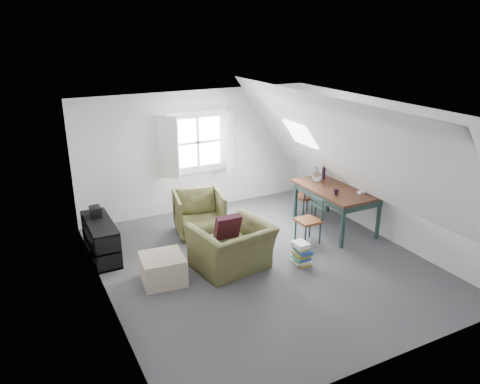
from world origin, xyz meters
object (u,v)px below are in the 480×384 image
dining_chair_far (307,196)px  magazine_stack (302,253)px  armchair_near (232,268)px  armchair_far (200,233)px  dining_table (336,193)px  dining_chair_near (310,220)px  media_shelf (102,241)px  ottoman (163,269)px

dining_chair_far → magazine_stack: (-1.26, -1.69, -0.23)m
armchair_near → magazine_stack: (1.08, -0.39, 0.19)m
armchair_far → dining_table: (2.41, -0.96, 0.72)m
dining_table → armchair_far: bearing=157.4°
dining_chair_near → dining_table: bearing=88.3°
magazine_stack → dining_table: bearing=33.5°
dining_table → media_shelf: size_ratio=1.34×
ottoman → dining_chair_far: bearing=18.8°
media_shelf → magazine_stack: (2.86, -1.75, -0.10)m
armchair_far → media_shelf: 1.85m
armchair_far → dining_chair_near: dining_chair_near is taller
armchair_near → media_shelf: (-1.78, 1.36, 0.29)m
armchair_far → dining_chair_far: (2.29, -0.18, 0.42)m
armchair_near → ottoman: 1.14m
dining_table → media_shelf: bearing=168.0°
dining_table → magazine_stack: dining_table is taller
dining_chair_near → media_shelf: bearing=-129.0°
dining_chair_near → magazine_stack: bearing=-64.4°
dining_table → magazine_stack: size_ratio=4.35×
armchair_far → magazine_stack: (1.03, -1.87, 0.19)m
armchair_far → dining_chair_near: bearing=-26.1°
dining_table → dining_chair_near: 0.87m
ottoman → dining_table: (3.57, 0.40, 0.51)m
ottoman → magazine_stack: (2.20, -0.51, -0.02)m
dining_chair_far → magazine_stack: bearing=54.2°
dining_chair_far → media_shelf: size_ratio=0.64×
armchair_near → dining_chair_far: (2.34, 1.30, 0.42)m
armchair_far → dining_table: size_ratio=0.54×
dining_table → media_shelf: (-4.23, 0.84, -0.43)m
media_shelf → magazine_stack: 3.35m
dining_chair_far → dining_chair_near: (-0.66, -1.06, 0.02)m
armchair_near → armchair_far: 1.49m
magazine_stack → media_shelf: bearing=148.6°
dining_chair_far → magazine_stack: size_ratio=2.10×
armchair_near → dining_chair_far: size_ratio=1.45×
dining_chair_near → media_shelf: (-3.46, 1.11, -0.15)m
dining_table → dining_chair_near: bearing=-161.3°
armchair_far → dining_chair_far: dining_chair_far is taller
armchair_near → dining_table: size_ratio=0.70×
media_shelf → armchair_far: bearing=4.8°
dining_chair_far → dining_chair_near: size_ratio=0.96×
ottoman → media_shelf: size_ratio=0.51×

